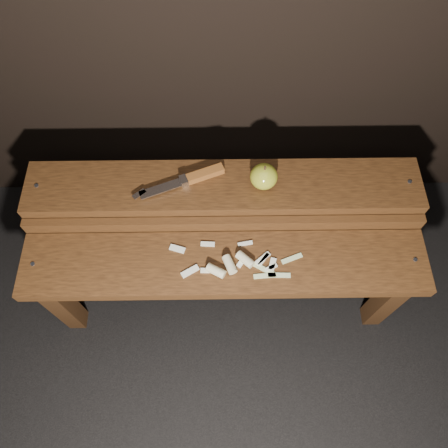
{
  "coord_description": "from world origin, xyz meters",
  "views": [
    {
      "loc": [
        -0.01,
        -0.55,
        1.6
      ],
      "look_at": [
        0.0,
        0.06,
        0.45
      ],
      "focal_mm": 35.0,
      "sensor_mm": 36.0,
      "label": 1
    }
  ],
  "objects_px": {
    "bench_front_tier": "(224,274)",
    "bench_rear_tier": "(224,200)",
    "apple": "(264,176)",
    "knife": "(194,178)"
  },
  "relations": [
    {
      "from": "bench_front_tier",
      "to": "apple",
      "type": "height_order",
      "value": "apple"
    },
    {
      "from": "knife",
      "to": "bench_front_tier",
      "type": "bearing_deg",
      "value": -70.12
    },
    {
      "from": "bench_front_tier",
      "to": "apple",
      "type": "xyz_separation_m",
      "value": [
        0.12,
        0.23,
        0.18
      ]
    },
    {
      "from": "apple",
      "to": "knife",
      "type": "xyz_separation_m",
      "value": [
        -0.21,
        0.02,
        -0.03
      ]
    },
    {
      "from": "apple",
      "to": "knife",
      "type": "height_order",
      "value": "apple"
    },
    {
      "from": "apple",
      "to": "knife",
      "type": "relative_size",
      "value": 0.31
    },
    {
      "from": "bench_front_tier",
      "to": "bench_rear_tier",
      "type": "distance_m",
      "value": 0.23
    },
    {
      "from": "bench_rear_tier",
      "to": "apple",
      "type": "xyz_separation_m",
      "value": [
        0.12,
        0.0,
        0.12
      ]
    },
    {
      "from": "bench_front_tier",
      "to": "bench_rear_tier",
      "type": "bearing_deg",
      "value": 90.0
    },
    {
      "from": "bench_rear_tier",
      "to": "knife",
      "type": "xyz_separation_m",
      "value": [
        -0.09,
        0.02,
        0.1
      ]
    }
  ]
}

